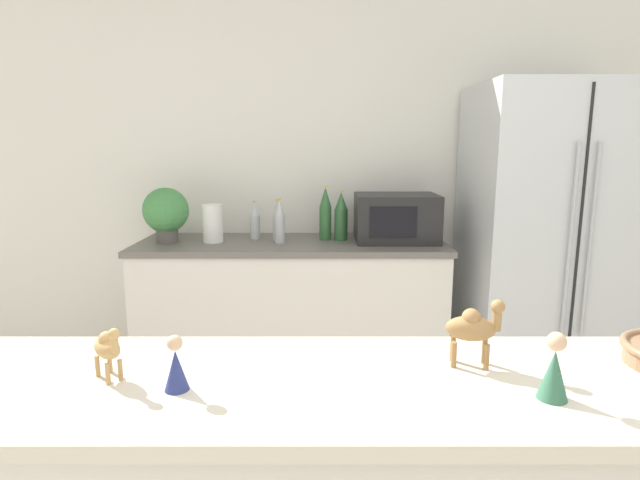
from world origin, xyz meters
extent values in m
cube|color=white|center=(0.00, 2.73, 1.27)|extent=(8.00, 0.06, 2.55)
cube|color=silver|center=(-0.41, 2.40, 0.43)|extent=(1.79, 0.60, 0.87)
cube|color=#66605B|center=(-0.41, 2.40, 0.89)|extent=(1.82, 0.63, 0.03)
cube|color=silver|center=(1.07, 2.31, 0.90)|extent=(0.87, 0.73, 1.80)
cube|color=black|center=(1.07, 1.94, 0.90)|extent=(0.01, 0.01, 1.73)
cylinder|color=#B2B5BA|center=(1.02, 1.93, 0.99)|extent=(0.02, 0.02, 0.99)
cylinder|color=#B2B5BA|center=(1.12, 1.93, 0.99)|extent=(0.02, 0.02, 0.99)
cube|color=beige|center=(-0.03, 0.51, 0.93)|extent=(2.20, 0.51, 0.03)
cylinder|color=#595451|center=(-1.14, 2.38, 0.95)|extent=(0.13, 0.13, 0.09)
sphere|color=#478E4C|center=(-1.14, 2.38, 1.09)|extent=(0.27, 0.27, 0.27)
cylinder|color=white|center=(-0.87, 2.38, 1.01)|extent=(0.12, 0.12, 0.22)
cube|color=black|center=(0.22, 2.42, 1.04)|extent=(0.48, 0.36, 0.28)
cube|color=black|center=(0.18, 2.24, 1.04)|extent=(0.26, 0.01, 0.17)
cylinder|color=#B2B7BC|center=(-0.47, 2.36, 0.98)|extent=(0.06, 0.06, 0.16)
cone|color=#B2B7BC|center=(-0.47, 2.36, 1.11)|extent=(0.06, 0.06, 0.09)
cylinder|color=gold|center=(-0.47, 2.36, 1.16)|extent=(0.02, 0.02, 0.01)
cylinder|color=#B2B7BC|center=(-0.49, 2.43, 0.98)|extent=(0.06, 0.06, 0.15)
cone|color=#B2B7BC|center=(-0.49, 2.43, 1.10)|extent=(0.06, 0.06, 0.09)
cylinder|color=gold|center=(-0.49, 2.43, 1.14)|extent=(0.02, 0.02, 0.01)
cylinder|color=#B2B7BC|center=(-0.63, 2.49, 0.98)|extent=(0.06, 0.06, 0.14)
cone|color=#B2B7BC|center=(-0.63, 2.49, 1.09)|extent=(0.06, 0.06, 0.08)
cylinder|color=gold|center=(-0.63, 2.49, 1.13)|extent=(0.02, 0.02, 0.01)
cylinder|color=#2D6033|center=(-0.11, 2.45, 1.00)|extent=(0.08, 0.08, 0.19)
cone|color=#2D6033|center=(-0.11, 2.45, 1.14)|extent=(0.08, 0.08, 0.10)
cylinder|color=gold|center=(-0.11, 2.45, 1.20)|extent=(0.03, 0.03, 0.01)
cylinder|color=#2D6033|center=(-0.20, 2.46, 1.01)|extent=(0.07, 0.07, 0.20)
cone|color=#2D6033|center=(-0.20, 2.46, 1.17)|extent=(0.07, 0.07, 0.12)
cylinder|color=gold|center=(-0.20, 2.46, 1.23)|extent=(0.03, 0.03, 0.01)
ellipsoid|color=olive|center=(0.12, 0.58, 1.04)|extent=(0.12, 0.08, 0.06)
sphere|color=olive|center=(0.12, 0.58, 1.07)|extent=(0.04, 0.04, 0.04)
cylinder|color=olive|center=(0.18, 0.57, 1.07)|extent=(0.02, 0.02, 0.06)
sphere|color=olive|center=(0.18, 0.57, 1.10)|extent=(0.03, 0.03, 0.03)
cylinder|color=olive|center=(0.16, 0.60, 0.98)|extent=(0.01, 0.01, 0.06)
cylinder|color=olive|center=(0.15, 0.56, 0.98)|extent=(0.01, 0.01, 0.06)
cylinder|color=olive|center=(0.09, 0.61, 0.98)|extent=(0.01, 0.01, 0.06)
cylinder|color=olive|center=(0.08, 0.57, 0.98)|extent=(0.01, 0.01, 0.06)
ellipsoid|color=tan|center=(-0.71, 0.52, 1.02)|extent=(0.10, 0.10, 0.05)
sphere|color=tan|center=(-0.71, 0.52, 1.04)|extent=(0.03, 0.03, 0.03)
cylinder|color=tan|center=(-0.67, 0.48, 1.04)|extent=(0.02, 0.02, 0.04)
sphere|color=tan|center=(-0.67, 0.48, 1.07)|extent=(0.03, 0.03, 0.03)
cylinder|color=tan|center=(-0.68, 0.51, 0.97)|extent=(0.01, 0.01, 0.05)
cylinder|color=tan|center=(-0.70, 0.49, 0.97)|extent=(0.01, 0.01, 0.05)
cylinder|color=tan|center=(-0.72, 0.55, 0.97)|extent=(0.01, 0.01, 0.05)
cylinder|color=tan|center=(-0.74, 0.53, 0.97)|extent=(0.01, 0.01, 0.05)
cone|color=#33664C|center=(0.24, 0.42, 1.00)|extent=(0.06, 0.06, 0.10)
sphere|color=tan|center=(0.24, 0.42, 1.07)|extent=(0.04, 0.04, 0.04)
cone|color=navy|center=(-0.54, 0.46, 0.99)|extent=(0.05, 0.05, 0.09)
sphere|color=tan|center=(-0.54, 0.46, 1.05)|extent=(0.03, 0.03, 0.03)
camera|label=1|loc=(-0.23, -0.53, 1.46)|focal=28.00mm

